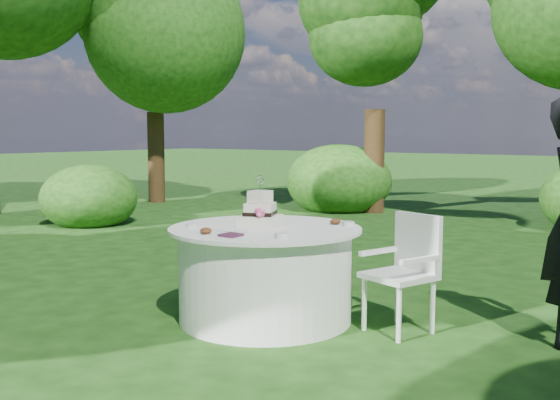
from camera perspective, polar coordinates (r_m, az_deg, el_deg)
The scene contains 8 objects.
ground at distance 5.47m, azimuth -1.28°, elevation -10.38°, with size 80.00×80.00×0.00m, color black.
napkins at distance 4.85m, azimuth -4.31°, elevation -3.07°, with size 0.14×0.14×0.02m, color #441D37.
feather_plume at distance 5.13m, azimuth -4.93°, elevation -2.60°, with size 0.48×0.07×0.01m, color white.
table at distance 5.37m, azimuth -1.29°, elevation -6.40°, with size 1.56×1.56×0.77m.
cake at distance 5.28m, azimuth -1.74°, elevation -1.17°, with size 0.35×0.35×0.42m.
chair at distance 5.16m, azimuth 10.97°, elevation -5.52°, with size 0.57×0.57×0.91m.
votives at distance 5.10m, azimuth -0.50°, elevation -2.47°, with size 1.05×0.94×0.04m.
petal_cups at distance 5.19m, azimuth -0.54°, elevation -2.27°, with size 0.61×1.11×0.05m.
Camera 1 is at (3.22, -4.14, 1.54)m, focal length 42.00 mm.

